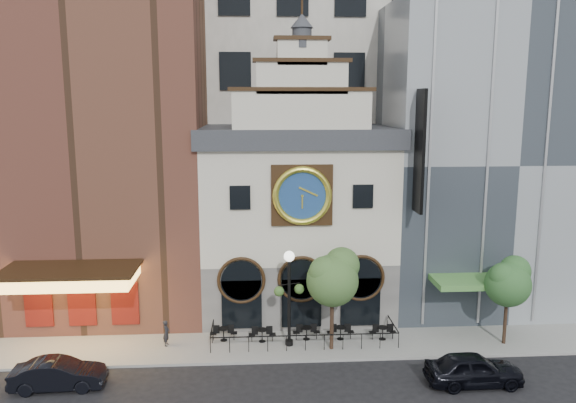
# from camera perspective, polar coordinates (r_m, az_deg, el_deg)

# --- Properties ---
(ground) EXTENTS (120.00, 120.00, 0.00)m
(ground) POSITION_cam_1_polar(r_m,az_deg,el_deg) (31.62, 1.99, -16.06)
(ground) COLOR black
(ground) RESTS_ON ground
(sidewalk) EXTENTS (44.00, 5.00, 0.15)m
(sidewalk) POSITION_cam_1_polar(r_m,az_deg,el_deg) (33.84, 1.57, -14.07)
(sidewalk) COLOR gray
(sidewalk) RESTS_ON ground
(clock_building) EXTENTS (12.60, 8.78, 18.65)m
(clock_building) POSITION_cam_1_polar(r_m,az_deg,el_deg) (36.87, 0.89, -1.20)
(clock_building) COLOR #605E5B
(clock_building) RESTS_ON ground
(theater_building) EXTENTS (14.00, 15.60, 25.00)m
(theater_building) POSITION_cam_1_polar(r_m,az_deg,el_deg) (39.52, -18.67, 7.68)
(theater_building) COLOR brown
(theater_building) RESTS_ON ground
(retail_building) EXTENTS (14.00, 14.40, 20.00)m
(retail_building) POSITION_cam_1_polar(r_m,az_deg,el_deg) (41.51, 18.90, 4.36)
(retail_building) COLOR gray
(retail_building) RESTS_ON ground
(office_tower) EXTENTS (20.00, 16.00, 40.00)m
(office_tower) POSITION_cam_1_polar(r_m,az_deg,el_deg) (48.65, -0.23, 17.33)
(office_tower) COLOR silver
(office_tower) RESTS_ON ground
(cafe_railing) EXTENTS (10.60, 2.60, 0.90)m
(cafe_railing) POSITION_cam_1_polar(r_m,az_deg,el_deg) (33.63, 1.58, -13.26)
(cafe_railing) COLOR black
(cafe_railing) RESTS_ON sidewalk
(bistro_0) EXTENTS (1.58, 0.68, 0.90)m
(bistro_0) POSITION_cam_1_polar(r_m,az_deg,el_deg) (33.86, -6.56, -13.13)
(bistro_0) COLOR black
(bistro_0) RESTS_ON sidewalk
(bistro_1) EXTENTS (1.58, 0.68, 0.90)m
(bistro_1) POSITION_cam_1_polar(r_m,az_deg,el_deg) (33.52, -2.64, -13.31)
(bistro_1) COLOR black
(bistro_1) RESTS_ON sidewalk
(bistro_2) EXTENTS (1.58, 0.68, 0.90)m
(bistro_2) POSITION_cam_1_polar(r_m,az_deg,el_deg) (33.80, 1.89, -13.10)
(bistro_2) COLOR black
(bistro_2) RESTS_ON sidewalk
(bistro_3) EXTENTS (1.58, 0.68, 0.90)m
(bistro_3) POSITION_cam_1_polar(r_m,az_deg,el_deg) (33.95, 5.36, -13.04)
(bistro_3) COLOR black
(bistro_3) RESTS_ON sidewalk
(bistro_4) EXTENTS (1.58, 0.68, 0.90)m
(bistro_4) POSITION_cam_1_polar(r_m,az_deg,el_deg) (34.24, 9.59, -12.93)
(bistro_4) COLOR black
(bistro_4) RESTS_ON sidewalk
(car_right) EXTENTS (4.83, 2.00, 1.64)m
(car_right) POSITION_cam_1_polar(r_m,az_deg,el_deg) (30.58, 18.36, -15.86)
(car_right) COLOR black
(car_right) RESTS_ON ground
(car_left) EXTENTS (4.57, 1.77, 1.48)m
(car_left) POSITION_cam_1_polar(r_m,az_deg,el_deg) (30.97, -22.29, -15.93)
(car_left) COLOR black
(car_left) RESTS_ON ground
(pedestrian) EXTENTS (0.41, 0.58, 1.50)m
(pedestrian) POSITION_cam_1_polar(r_m,az_deg,el_deg) (33.65, -12.26, -12.92)
(pedestrian) COLOR black
(pedestrian) RESTS_ON sidewalk
(lamppost) EXTENTS (1.74, 0.90, 5.59)m
(lamppost) POSITION_cam_1_polar(r_m,az_deg,el_deg) (31.98, 0.12, -8.74)
(lamppost) COLOR black
(lamppost) RESTS_ON sidewalk
(tree_left) EXTENTS (3.02, 2.90, 5.81)m
(tree_left) POSITION_cam_1_polar(r_m,az_deg,el_deg) (31.43, 4.63, -7.57)
(tree_left) COLOR #382619
(tree_left) RESTS_ON sidewalk
(tree_right) EXTENTS (2.67, 2.57, 5.14)m
(tree_right) POSITION_cam_1_polar(r_m,az_deg,el_deg) (34.51, 21.50, -7.48)
(tree_right) COLOR #382619
(tree_right) RESTS_ON sidewalk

